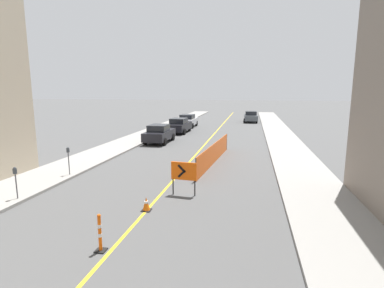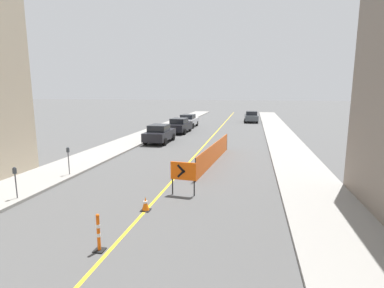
{
  "view_description": "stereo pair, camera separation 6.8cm",
  "coord_description": "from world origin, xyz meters",
  "px_view_note": "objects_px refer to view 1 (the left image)",
  "views": [
    {
      "loc": [
        3.79,
        5.62,
        4.49
      ],
      "look_at": [
        -0.02,
        24.75,
        1.0
      ],
      "focal_mm": 28.0,
      "sensor_mm": 36.0,
      "label": 1
    },
    {
      "loc": [
        3.86,
        5.63,
        4.49
      ],
      "look_at": [
        -0.02,
        24.75,
        1.0
      ],
      "focal_mm": 28.0,
      "sensor_mm": 36.0,
      "label": 2
    }
  ],
  "objects_px": {
    "parked_car_opposite_side": "(251,117)",
    "parking_meter_near_curb": "(15,176)",
    "parked_car_curb_mid": "(179,125)",
    "parking_meter_far_curb": "(68,155)",
    "traffic_cone_third": "(146,204)",
    "delineator_post_rear": "(100,235)",
    "parked_car_curb_far": "(188,121)",
    "arrow_barricade_primary": "(184,172)",
    "parked_car_curb_near": "(159,134)"
  },
  "relations": [
    {
      "from": "parked_car_opposite_side",
      "to": "parking_meter_near_curb",
      "type": "bearing_deg",
      "value": -108.11
    },
    {
      "from": "parked_car_curb_mid",
      "to": "parking_meter_far_curb",
      "type": "bearing_deg",
      "value": -92.81
    },
    {
      "from": "parked_car_opposite_side",
      "to": "parking_meter_near_curb",
      "type": "height_order",
      "value": "parked_car_opposite_side"
    },
    {
      "from": "traffic_cone_third",
      "to": "delineator_post_rear",
      "type": "relative_size",
      "value": 0.48
    },
    {
      "from": "traffic_cone_third",
      "to": "parked_car_curb_far",
      "type": "relative_size",
      "value": 0.12
    },
    {
      "from": "parked_car_opposite_side",
      "to": "parking_meter_near_curb",
      "type": "distance_m",
      "value": 35.12
    },
    {
      "from": "traffic_cone_third",
      "to": "arrow_barricade_primary",
      "type": "distance_m",
      "value": 2.33
    },
    {
      "from": "delineator_post_rear",
      "to": "parked_car_curb_mid",
      "type": "bearing_deg",
      "value": 98.42
    },
    {
      "from": "delineator_post_rear",
      "to": "parked_car_curb_near",
      "type": "distance_m",
      "value": 18.02
    },
    {
      "from": "delineator_post_rear",
      "to": "parked_car_curb_near",
      "type": "xyz_separation_m",
      "value": [
        -3.78,
        17.62,
        0.32
      ]
    },
    {
      "from": "parked_car_curb_far",
      "to": "parked_car_opposite_side",
      "type": "bearing_deg",
      "value": 46.77
    },
    {
      "from": "arrow_barricade_primary",
      "to": "parked_car_curb_far",
      "type": "bearing_deg",
      "value": 106.87
    },
    {
      "from": "parked_car_curb_far",
      "to": "delineator_post_rear",
      "type": "bearing_deg",
      "value": -80.7
    },
    {
      "from": "traffic_cone_third",
      "to": "parked_car_curb_mid",
      "type": "bearing_deg",
      "value": 100.34
    },
    {
      "from": "parked_car_curb_far",
      "to": "parked_car_opposite_side",
      "type": "relative_size",
      "value": 0.99
    },
    {
      "from": "arrow_barricade_primary",
      "to": "parking_meter_far_curb",
      "type": "distance_m",
      "value": 6.72
    },
    {
      "from": "parking_meter_far_curb",
      "to": "parked_car_curb_near",
      "type": "bearing_deg",
      "value": 82.47
    },
    {
      "from": "arrow_barricade_primary",
      "to": "parked_car_curb_near",
      "type": "xyz_separation_m",
      "value": [
        -5.07,
        12.65,
        -0.23
      ]
    },
    {
      "from": "parking_meter_near_curb",
      "to": "parking_meter_far_curb",
      "type": "xyz_separation_m",
      "value": [
        0.0,
        3.62,
        0.1
      ]
    },
    {
      "from": "delineator_post_rear",
      "to": "parked_car_opposite_side",
      "type": "xyz_separation_m",
      "value": [
        3.96,
        36.8,
        0.32
      ]
    },
    {
      "from": "parked_car_curb_near",
      "to": "parked_car_curb_mid",
      "type": "bearing_deg",
      "value": 87.59
    },
    {
      "from": "delineator_post_rear",
      "to": "arrow_barricade_primary",
      "type": "height_order",
      "value": "arrow_barricade_primary"
    },
    {
      "from": "parked_car_curb_mid",
      "to": "traffic_cone_third",
      "type": "bearing_deg",
      "value": -76.88
    },
    {
      "from": "traffic_cone_third",
      "to": "parked_car_opposite_side",
      "type": "xyz_separation_m",
      "value": [
        3.68,
        33.79,
        0.54
      ]
    },
    {
      "from": "parked_car_curb_mid",
      "to": "parked_car_curb_far",
      "type": "xyz_separation_m",
      "value": [
        -0.18,
        5.27,
        0.0
      ]
    },
    {
      "from": "delineator_post_rear",
      "to": "parking_meter_near_curb",
      "type": "relative_size",
      "value": 0.85
    },
    {
      "from": "parking_meter_near_curb",
      "to": "parked_car_curb_far",
      "type": "bearing_deg",
      "value": 86.69
    },
    {
      "from": "parked_car_opposite_side",
      "to": "parked_car_curb_near",
      "type": "bearing_deg",
      "value": -114.88
    },
    {
      "from": "parked_car_curb_far",
      "to": "parked_car_opposite_side",
      "type": "distance_m",
      "value": 10.81
    },
    {
      "from": "parked_car_opposite_side",
      "to": "parking_meter_far_curb",
      "type": "height_order",
      "value": "parking_meter_far_curb"
    },
    {
      "from": "traffic_cone_third",
      "to": "parking_meter_far_curb",
      "type": "bearing_deg",
      "value": 147.55
    },
    {
      "from": "arrow_barricade_primary",
      "to": "parked_car_curb_mid",
      "type": "distance_m",
      "value": 19.56
    },
    {
      "from": "parked_car_curb_near",
      "to": "parking_meter_far_curb",
      "type": "relative_size",
      "value": 2.94
    },
    {
      "from": "parked_car_curb_mid",
      "to": "parked_car_opposite_side",
      "type": "xyz_separation_m",
      "value": [
        7.5,
        12.88,
        0.0
      ]
    },
    {
      "from": "delineator_post_rear",
      "to": "arrow_barricade_primary",
      "type": "distance_m",
      "value": 5.16
    },
    {
      "from": "delineator_post_rear",
      "to": "parked_car_curb_far",
      "type": "xyz_separation_m",
      "value": [
        -3.72,
        29.2,
        0.32
      ]
    },
    {
      "from": "delineator_post_rear",
      "to": "arrow_barricade_primary",
      "type": "bearing_deg",
      "value": 75.46
    },
    {
      "from": "delineator_post_rear",
      "to": "parking_meter_near_curb",
      "type": "height_order",
      "value": "parking_meter_near_curb"
    },
    {
      "from": "parked_car_curb_near",
      "to": "parking_meter_far_curb",
      "type": "height_order",
      "value": "parking_meter_far_curb"
    },
    {
      "from": "delineator_post_rear",
      "to": "parking_meter_far_curb",
      "type": "relative_size",
      "value": 0.76
    },
    {
      "from": "traffic_cone_third",
      "to": "parking_meter_far_curb",
      "type": "xyz_separation_m",
      "value": [
        -5.52,
        3.51,
        0.9
      ]
    },
    {
      "from": "parking_meter_far_curb",
      "to": "parking_meter_near_curb",
      "type": "bearing_deg",
      "value": -90.0
    },
    {
      "from": "parked_car_curb_mid",
      "to": "parked_car_opposite_side",
      "type": "bearing_deg",
      "value": 62.58
    },
    {
      "from": "traffic_cone_third",
      "to": "parked_car_curb_near",
      "type": "xyz_separation_m",
      "value": [
        -4.05,
        14.6,
        0.54
      ]
    },
    {
      "from": "traffic_cone_third",
      "to": "parked_car_opposite_side",
      "type": "height_order",
      "value": "parked_car_opposite_side"
    },
    {
      "from": "parked_car_curb_far",
      "to": "parked_car_curb_near",
      "type": "bearing_deg",
      "value": -88.24
    },
    {
      "from": "parked_car_curb_far",
      "to": "parking_meter_far_curb",
      "type": "xyz_separation_m",
      "value": [
        -1.52,
        -22.67,
        0.36
      ]
    },
    {
      "from": "parked_car_curb_far",
      "to": "parking_meter_near_curb",
      "type": "bearing_deg",
      "value": -91.27
    },
    {
      "from": "parking_meter_far_curb",
      "to": "parked_car_opposite_side",
      "type": "bearing_deg",
      "value": 73.1
    },
    {
      "from": "delineator_post_rear",
      "to": "arrow_barricade_primary",
      "type": "relative_size",
      "value": 0.76
    }
  ]
}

